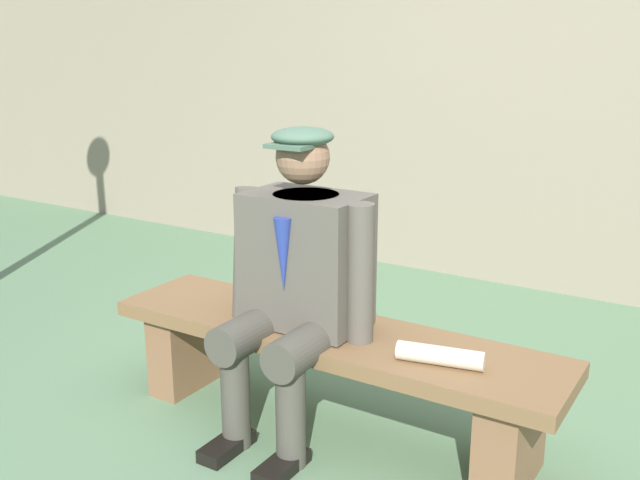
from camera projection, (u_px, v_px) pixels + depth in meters
ground_plane at (329, 427)px, 2.90m from camera, size 30.00×30.00×0.00m
bench at (329, 359)px, 2.82m from camera, size 1.85×0.45×0.43m
seated_man at (298, 275)px, 2.73m from camera, size 0.63×0.63×1.20m
rolled_magazine at (440, 356)px, 2.47m from camera, size 0.31×0.13×0.07m
stadium_wall at (517, 116)px, 4.44m from camera, size 12.00×0.24×2.11m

